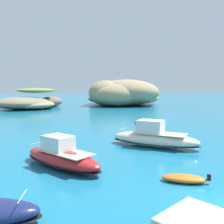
# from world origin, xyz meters

# --- Properties ---
(islet_large) EXTENTS (29.20, 31.47, 7.77)m
(islet_large) POSITION_xyz_m (16.13, 65.05, 3.06)
(islet_large) COLOR #9E8966
(islet_large) RESTS_ON ground
(islet_small) EXTENTS (18.77, 18.21, 5.31)m
(islet_small) POSITION_xyz_m (-10.26, 59.57, 1.75)
(islet_small) COLOR #9E8966
(islet_small) RESTS_ON ground
(motorboat_cream) EXTENTS (7.88, 7.64, 2.49)m
(motorboat_cream) POSITION_xyz_m (2.11, 12.14, 0.83)
(motorboat_cream) COLOR beige
(motorboat_cream) RESTS_ON ground
(motorboat_red) EXTENTS (5.96, 7.41, 2.19)m
(motorboat_red) POSITION_xyz_m (-6.82, 8.31, 0.73)
(motorboat_red) COLOR red
(motorboat_red) RESTS_ON ground
(dinghy_tender) EXTENTS (2.80, 2.24, 0.58)m
(dinghy_tender) POSITION_xyz_m (-0.09, 3.35, 0.22)
(dinghy_tender) COLOR orange
(dinghy_tender) RESTS_ON ground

